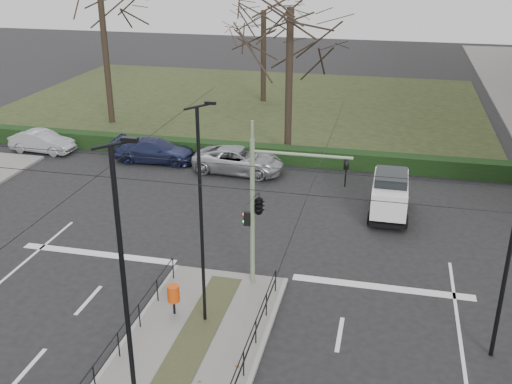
# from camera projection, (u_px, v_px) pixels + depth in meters

# --- Properties ---
(ground) EXTENTS (140.00, 140.00, 0.00)m
(ground) POSITION_uv_depth(u_px,v_px,m) (190.00, 351.00, 19.66)
(ground) COLOR black
(ground) RESTS_ON ground
(park) EXTENTS (38.00, 26.00, 0.10)m
(park) POSITION_uv_depth(u_px,v_px,m) (247.00, 103.00, 49.65)
(park) COLOR #222E17
(park) RESTS_ON ground
(hedge) EXTENTS (38.00, 1.00, 1.00)m
(hedge) POSITION_uv_depth(u_px,v_px,m) (195.00, 148.00, 37.43)
(hedge) COLOR black
(hedge) RESTS_ON ground
(median_railing) EXTENTS (4.14, 13.24, 0.92)m
(median_railing) POSITION_uv_depth(u_px,v_px,m) (159.00, 379.00, 16.95)
(median_railing) COLOR black
(median_railing) RESTS_ON median_island
(catenary) EXTENTS (20.00, 34.00, 6.00)m
(catenary) POSITION_uv_depth(u_px,v_px,m) (202.00, 236.00, 19.80)
(catenary) COLOR black
(catenary) RESTS_ON ground
(traffic_light) EXTENTS (3.96, 2.27, 5.82)m
(traffic_light) POSITION_uv_depth(u_px,v_px,m) (261.00, 203.00, 22.06)
(traffic_light) COLOR gray
(traffic_light) RESTS_ON median_island
(litter_bin) EXTENTS (0.44, 0.44, 1.13)m
(litter_bin) POSITION_uv_depth(u_px,v_px,m) (173.00, 294.00, 21.08)
(litter_bin) COLOR black
(litter_bin) RESTS_ON median_island
(streetlamp_median_near) EXTENTS (0.71, 0.14, 8.45)m
(streetlamp_median_near) POSITION_uv_depth(u_px,v_px,m) (126.00, 302.00, 14.34)
(streetlamp_median_near) COLOR black
(streetlamp_median_near) RESTS_ON median_island
(streetlamp_median_far) EXTENTS (0.66, 0.13, 7.86)m
(streetlamp_median_far) POSITION_uv_depth(u_px,v_px,m) (202.00, 217.00, 19.51)
(streetlamp_median_far) COLOR black
(streetlamp_median_far) RESTS_ON median_island
(parked_car_second) EXTENTS (4.26, 1.73, 1.37)m
(parked_car_second) POSITION_uv_depth(u_px,v_px,m) (42.00, 142.00, 38.02)
(parked_car_second) COLOR #A2A4A9
(parked_car_second) RESTS_ON ground
(parked_car_third) EXTENTS (5.06, 2.26, 1.44)m
(parked_car_third) POSITION_uv_depth(u_px,v_px,m) (155.00, 150.00, 36.36)
(parked_car_third) COLOR #1E2548
(parked_car_third) RESTS_ON ground
(parked_car_fourth) EXTENTS (5.43, 2.79, 1.46)m
(parked_car_fourth) POSITION_uv_depth(u_px,v_px,m) (239.00, 160.00, 34.66)
(parked_car_fourth) COLOR #A2A4A9
(parked_car_fourth) RESTS_ON ground
(white_van) EXTENTS (1.88, 3.99, 2.19)m
(white_van) POSITION_uv_depth(u_px,v_px,m) (390.00, 193.00, 29.01)
(white_van) COLOR white
(white_van) RESTS_ON ground
(bare_tree_center) EXTENTS (6.36, 6.36, 9.74)m
(bare_tree_center) POSITION_uv_depth(u_px,v_px,m) (264.00, 17.00, 47.68)
(bare_tree_center) COLOR black
(bare_tree_center) RESTS_ON park
(bare_tree_near) EXTENTS (7.49, 7.49, 11.79)m
(bare_tree_near) POSITION_uv_depth(u_px,v_px,m) (290.00, 18.00, 34.69)
(bare_tree_near) COLOR black
(bare_tree_near) RESTS_ON park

